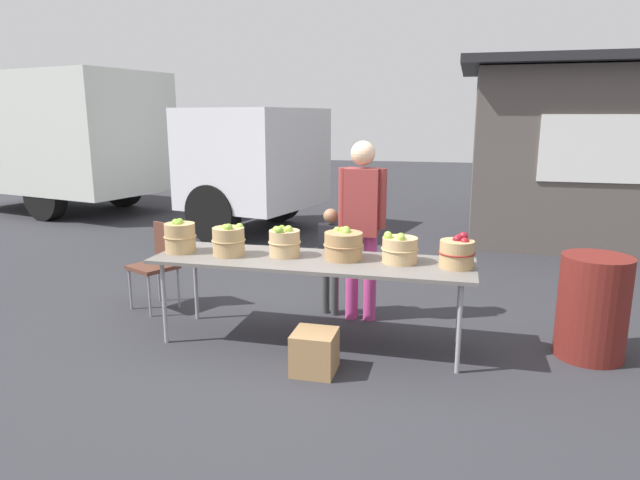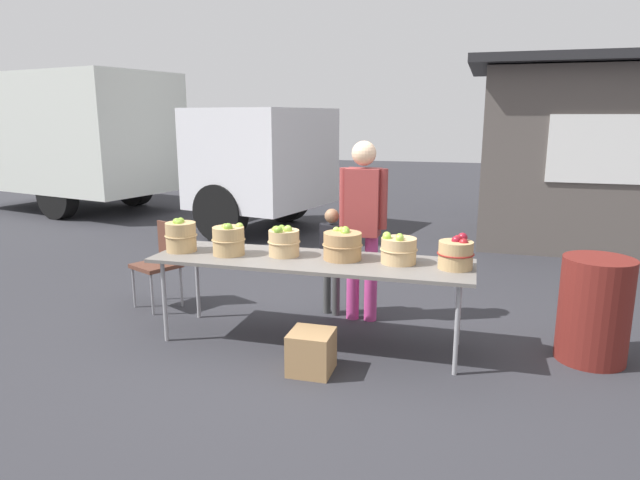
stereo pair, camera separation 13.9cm
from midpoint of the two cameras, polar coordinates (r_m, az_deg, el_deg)
ground_plane at (r=4.93m, az=-0.13°, el=-10.44°), size 40.00×40.00×0.00m
market_table at (r=4.69m, az=-0.13°, el=-2.40°), size 2.70×0.76×0.75m
apple_basket_green_0 at (r=5.07m, az=-13.31°, el=0.41°), size 0.29×0.29×0.30m
apple_basket_green_1 at (r=4.86m, az=-8.54°, el=0.03°), size 0.29×0.29×0.29m
apple_basket_green_2 at (r=4.77m, az=-2.91°, el=-0.15°), size 0.28×0.28×0.28m
apple_basket_green_3 at (r=4.66m, az=3.17°, el=-0.52°), size 0.34×0.34×0.27m
apple_basket_green_4 at (r=4.59m, az=8.89°, el=-0.98°), size 0.31×0.31×0.26m
apple_basket_red_0 at (r=4.52m, az=14.62°, el=-1.38°), size 0.29×0.29×0.28m
vendor_adult at (r=5.21m, az=5.18°, el=2.35°), size 0.45×0.23×1.71m
child_customer at (r=5.42m, az=1.94°, el=-1.34°), size 0.27×0.20×1.06m
box_truck at (r=11.81m, az=-20.30°, el=9.70°), size 7.99×3.89×2.75m
food_kiosk at (r=9.50m, az=25.89°, el=8.08°), size 3.56×2.97×2.74m
folding_chair at (r=5.90m, az=-15.26°, el=-1.77°), size 0.54×0.54×0.86m
trash_barrel at (r=4.99m, az=27.02°, el=-6.38°), size 0.54×0.54×0.85m
produce_crate at (r=4.34m, az=0.04°, el=-11.40°), size 0.33×0.33×0.33m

